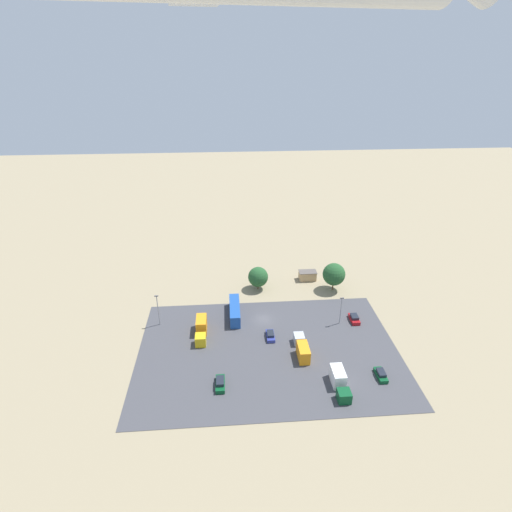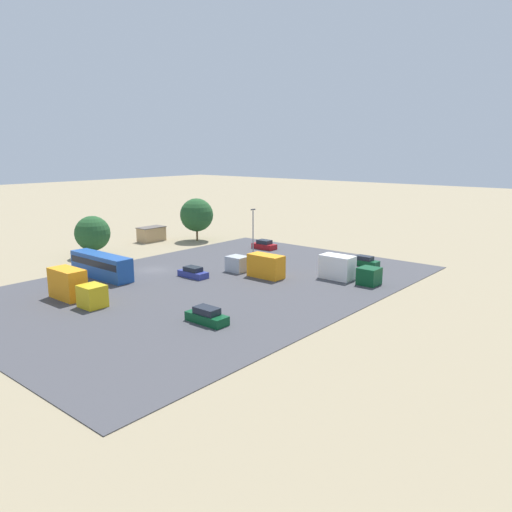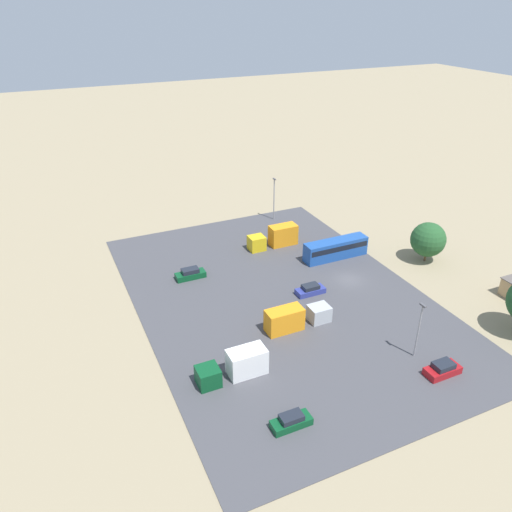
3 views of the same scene
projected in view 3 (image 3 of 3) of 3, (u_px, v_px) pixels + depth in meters
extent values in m
plane|color=gray|center=(349.00, 280.00, 76.46)|extent=(400.00, 400.00, 0.00)
cube|color=#424247|center=(280.00, 297.00, 72.03)|extent=(57.70, 39.30, 0.08)
cube|color=#1E4C9E|center=(336.00, 249.00, 82.09)|extent=(2.50, 11.02, 3.17)
cube|color=black|center=(336.00, 246.00, 81.82)|extent=(2.54, 10.58, 0.89)
cube|color=maroon|center=(442.00, 371.00, 57.34)|extent=(1.95, 4.25, 0.91)
cube|color=#1E232D|center=(443.00, 365.00, 56.97)|extent=(1.64, 2.38, 0.67)
cube|color=#0C4723|center=(291.00, 423.00, 50.42)|extent=(1.70, 4.24, 0.85)
cube|color=#1E232D|center=(291.00, 417.00, 50.08)|extent=(1.43, 2.37, 0.63)
cube|color=navy|center=(310.00, 291.00, 72.74)|extent=(1.83, 4.32, 0.82)
cube|color=#1E232D|center=(311.00, 287.00, 72.41)|extent=(1.53, 2.42, 0.60)
cube|color=#0C4723|center=(190.00, 275.00, 76.69)|extent=(1.82, 4.60, 0.92)
cube|color=#1E232D|center=(190.00, 271.00, 76.32)|extent=(1.53, 2.58, 0.68)
cube|color=gold|center=(257.00, 243.00, 84.81)|extent=(2.39, 2.67, 2.46)
cube|color=orange|center=(283.00, 235.00, 86.42)|extent=(2.39, 4.75, 3.51)
cube|color=#0C4723|center=(208.00, 376.00, 55.50)|extent=(2.48, 2.50, 2.21)
cube|color=white|center=(247.00, 362.00, 57.02)|extent=(2.48, 4.44, 3.16)
cube|color=#ADB2B7|center=(319.00, 313.00, 66.48)|extent=(2.30, 2.76, 2.17)
cube|color=orange|center=(284.00, 320.00, 64.34)|extent=(2.30, 4.92, 3.09)
cylinder|color=brown|center=(425.00, 256.00, 81.65)|extent=(0.36, 0.36, 1.73)
sphere|color=#235128|center=(428.00, 240.00, 80.26)|extent=(5.61, 5.61, 5.61)
cylinder|color=gray|center=(418.00, 332.00, 58.75)|extent=(0.20, 0.20, 7.10)
cube|color=#4C4C51|center=(423.00, 305.00, 57.00)|extent=(0.90, 0.28, 0.20)
cylinder|color=gray|center=(274.00, 200.00, 94.96)|extent=(0.20, 0.20, 7.99)
cube|color=#4C4C51|center=(274.00, 179.00, 93.01)|extent=(0.90, 0.28, 0.20)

